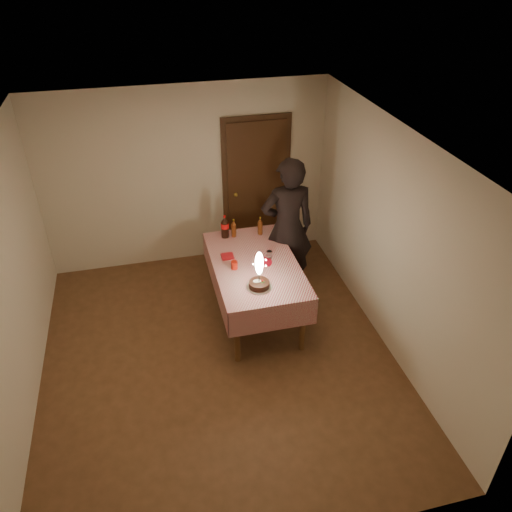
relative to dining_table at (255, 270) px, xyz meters
name	(u,v)px	position (x,y,z in m)	size (l,w,h in m)	color
ground	(219,357)	(-0.60, -0.65, -0.71)	(4.00, 4.50, 0.01)	brown
room_shell	(214,232)	(-0.56, -0.57, 0.94)	(4.04, 4.54, 2.62)	beige
dining_table	(255,270)	(0.00, 0.00, 0.00)	(1.02, 1.72, 0.82)	brown
birthday_cake	(259,277)	(-0.07, -0.49, 0.25)	(0.29, 0.29, 0.47)	white
red_plate	(263,262)	(0.10, -0.02, 0.11)	(0.22, 0.22, 0.01)	red
red_cup	(234,265)	(-0.27, -0.06, 0.16)	(0.08, 0.08, 0.10)	#AA190B
clear_cup	(269,254)	(0.20, 0.08, 0.15)	(0.07, 0.07, 0.09)	white
napkin_stack	(227,256)	(-0.30, 0.21, 0.12)	(0.15, 0.15, 0.02)	#A5121B
cola_bottle	(225,227)	(-0.24, 0.70, 0.26)	(0.10, 0.10, 0.32)	black
amber_bottle_left	(234,229)	(-0.12, 0.68, 0.23)	(0.06, 0.06, 0.26)	#56270E
amber_bottle_right	(260,226)	(0.23, 0.66, 0.23)	(0.06, 0.06, 0.26)	#56270E
photographer	(287,228)	(0.55, 0.48, 0.26)	(0.71, 0.49, 1.93)	black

